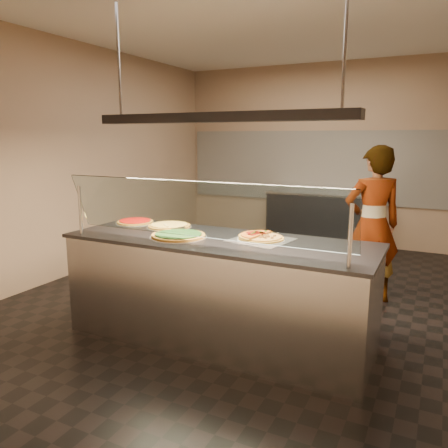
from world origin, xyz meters
The scene contains 20 objects.
ground centered at (0.00, 0.00, -0.01)m, with size 5.00×6.00×0.02m, color black.
ceiling centered at (0.00, 0.00, 3.01)m, with size 5.00×6.00×0.02m, color silver.
wall_back centered at (0.00, 3.01, 1.50)m, with size 5.00×0.02×3.00m, color tan.
wall_front centered at (0.00, -3.01, 1.50)m, with size 5.00×0.02×3.00m, color tan.
wall_left centered at (-2.51, 0.00, 1.50)m, with size 0.02×6.00×3.00m, color tan.
tile_band centered at (0.00, 2.98, 1.30)m, with size 4.90×0.02×1.20m, color silver.
serving_counter centered at (0.12, -1.16, 0.47)m, with size 2.70×0.94×0.93m.
sneeze_guard centered at (0.12, -1.50, 1.23)m, with size 2.46×0.18×0.54m.
perforated_tray centered at (0.48, -1.05, 0.94)m, with size 0.54×0.54×0.01m.
half_pizza_pepperoni centered at (0.38, -1.05, 0.96)m, with size 0.26×0.41×0.05m.
half_pizza_sausage centered at (0.56, -1.05, 0.96)m, with size 0.26×0.41×0.04m.
pizza_spinach centered at (-0.21, -1.27, 0.95)m, with size 0.50×0.50×0.03m.
pizza_cheese centered at (-0.53, -0.93, 0.94)m, with size 0.44×0.44×0.03m.
pizza_tomato centered at (-0.96, -0.91, 0.94)m, with size 0.39×0.39×0.03m.
pizza_spatula centered at (-0.45, -1.02, 0.96)m, with size 0.29×0.17×0.02m.
prep_table centered at (0.10, 2.55, 0.47)m, with size 1.68×0.74×0.93m.
worker centered at (1.18, 0.43, 0.86)m, with size 0.62×0.41×1.71m, color #302F35.
heat_lamp_housing centered at (0.12, -1.16, 1.95)m, with size 2.30×0.18×0.08m, color #313136.
lamp_rod_left centered at (-0.88, -1.16, 2.50)m, with size 0.02×0.02×1.01m, color #B7B7BC.
lamp_rod_right centered at (1.12, -1.16, 2.50)m, with size 0.02×0.02×1.01m, color #B7B7BC.
Camera 1 is at (1.80, -4.43, 1.79)m, focal length 35.00 mm.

